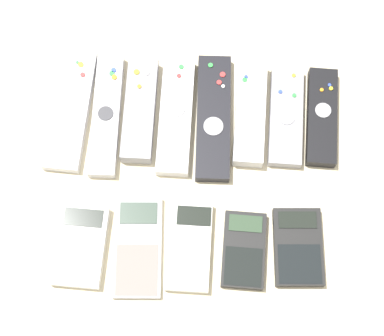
{
  "coord_description": "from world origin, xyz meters",
  "views": [
    {
      "loc": [
        0.01,
        -0.28,
        0.94
      ],
      "look_at": [
        0.0,
        0.03,
        0.01
      ],
      "focal_mm": 60.0,
      "sensor_mm": 36.0,
      "label": 1
    }
  ],
  "objects_px": {
    "calculator_0": "(80,246)",
    "calculator_3": "(244,250)",
    "remote_5": "(250,113)",
    "remote_1": "(106,115)",
    "remote_4": "(213,117)",
    "calculator_2": "(192,247)",
    "remote_0": "(71,110)",
    "remote_6": "(286,117)",
    "calculator_4": "(298,247)",
    "remote_2": "(140,110)",
    "remote_7": "(322,117)",
    "calculator_1": "(138,247)",
    "remote_3": "(176,116)"
  },
  "relations": [
    {
      "from": "calculator_0",
      "to": "calculator_3",
      "type": "height_order",
      "value": "calculator_0"
    },
    {
      "from": "remote_5",
      "to": "calculator_3",
      "type": "height_order",
      "value": "remote_5"
    },
    {
      "from": "remote_1",
      "to": "remote_4",
      "type": "xyz_separation_m",
      "value": [
        0.17,
        0.0,
        0.0
      ]
    },
    {
      "from": "remote_5",
      "to": "calculator_0",
      "type": "relative_size",
      "value": 1.38
    },
    {
      "from": "calculator_0",
      "to": "calculator_2",
      "type": "height_order",
      "value": "same"
    },
    {
      "from": "remote_0",
      "to": "remote_6",
      "type": "distance_m",
      "value": 0.34
    },
    {
      "from": "calculator_4",
      "to": "remote_2",
      "type": "bearing_deg",
      "value": 137.62
    },
    {
      "from": "calculator_2",
      "to": "calculator_3",
      "type": "relative_size",
      "value": 1.16
    },
    {
      "from": "remote_1",
      "to": "calculator_0",
      "type": "relative_size",
      "value": 1.64
    },
    {
      "from": "remote_1",
      "to": "calculator_4",
      "type": "relative_size",
      "value": 1.74
    },
    {
      "from": "remote_1",
      "to": "remote_4",
      "type": "distance_m",
      "value": 0.17
    },
    {
      "from": "remote_0",
      "to": "remote_2",
      "type": "relative_size",
      "value": 1.2
    },
    {
      "from": "remote_7",
      "to": "remote_2",
      "type": "bearing_deg",
      "value": -177.52
    },
    {
      "from": "remote_2",
      "to": "calculator_2",
      "type": "relative_size",
      "value": 1.29
    },
    {
      "from": "remote_5",
      "to": "calculator_3",
      "type": "bearing_deg",
      "value": -89.68
    },
    {
      "from": "remote_7",
      "to": "calculator_4",
      "type": "distance_m",
      "value": 0.21
    },
    {
      "from": "calculator_1",
      "to": "calculator_3",
      "type": "height_order",
      "value": "calculator_3"
    },
    {
      "from": "remote_7",
      "to": "calculator_3",
      "type": "distance_m",
      "value": 0.25
    },
    {
      "from": "remote_5",
      "to": "remote_6",
      "type": "bearing_deg",
      "value": -0.19
    },
    {
      "from": "calculator_2",
      "to": "calculator_3",
      "type": "distance_m",
      "value": 0.08
    },
    {
      "from": "remote_1",
      "to": "remote_0",
      "type": "bearing_deg",
      "value": 173.06
    },
    {
      "from": "calculator_1",
      "to": "calculator_4",
      "type": "distance_m",
      "value": 0.24
    },
    {
      "from": "remote_0",
      "to": "calculator_0",
      "type": "xyz_separation_m",
      "value": [
        0.04,
        -0.22,
        0.0
      ]
    },
    {
      "from": "calculator_1",
      "to": "calculator_2",
      "type": "height_order",
      "value": "calculator_2"
    },
    {
      "from": "remote_3",
      "to": "calculator_1",
      "type": "height_order",
      "value": "remote_3"
    },
    {
      "from": "calculator_1",
      "to": "calculator_3",
      "type": "bearing_deg",
      "value": -1.41
    },
    {
      "from": "remote_1",
      "to": "remote_7",
      "type": "distance_m",
      "value": 0.34
    },
    {
      "from": "remote_7",
      "to": "calculator_0",
      "type": "distance_m",
      "value": 0.42
    },
    {
      "from": "remote_2",
      "to": "remote_6",
      "type": "height_order",
      "value": "remote_2"
    },
    {
      "from": "remote_3",
      "to": "calculator_1",
      "type": "distance_m",
      "value": 0.22
    },
    {
      "from": "remote_4",
      "to": "calculator_3",
      "type": "relative_size",
      "value": 1.81
    },
    {
      "from": "remote_2",
      "to": "calculator_1",
      "type": "height_order",
      "value": "remote_2"
    },
    {
      "from": "remote_1",
      "to": "calculator_3",
      "type": "relative_size",
      "value": 1.78
    },
    {
      "from": "remote_5",
      "to": "remote_4",
      "type": "bearing_deg",
      "value": -169.96
    },
    {
      "from": "remote_5",
      "to": "calculator_4",
      "type": "xyz_separation_m",
      "value": [
        0.07,
        -0.21,
        -0.0
      ]
    },
    {
      "from": "remote_4",
      "to": "remote_7",
      "type": "relative_size",
      "value": 1.28
    },
    {
      "from": "calculator_1",
      "to": "remote_0",
      "type": "bearing_deg",
      "value": 117.16
    },
    {
      "from": "remote_4",
      "to": "remote_5",
      "type": "distance_m",
      "value": 0.06
    },
    {
      "from": "remote_1",
      "to": "calculator_4",
      "type": "xyz_separation_m",
      "value": [
        0.3,
        -0.2,
        -0.0
      ]
    },
    {
      "from": "calculator_0",
      "to": "calculator_3",
      "type": "relative_size",
      "value": 1.08
    },
    {
      "from": "remote_4",
      "to": "calculator_1",
      "type": "relative_size",
      "value": 1.37
    },
    {
      "from": "calculator_0",
      "to": "calculator_3",
      "type": "bearing_deg",
      "value": 3.85
    },
    {
      "from": "remote_7",
      "to": "calculator_1",
      "type": "xyz_separation_m",
      "value": [
        -0.28,
        -0.22,
        -0.0
      ]
    },
    {
      "from": "remote_6",
      "to": "calculator_1",
      "type": "height_order",
      "value": "remote_6"
    },
    {
      "from": "remote_6",
      "to": "calculator_1",
      "type": "xyz_separation_m",
      "value": [
        -0.22,
        -0.22,
        -0.0
      ]
    },
    {
      "from": "calculator_2",
      "to": "calculator_4",
      "type": "height_order",
      "value": "calculator_2"
    },
    {
      "from": "remote_4",
      "to": "calculator_2",
      "type": "height_order",
      "value": "remote_4"
    },
    {
      "from": "remote_1",
      "to": "calculator_1",
      "type": "height_order",
      "value": "remote_1"
    },
    {
      "from": "remote_3",
      "to": "remote_4",
      "type": "bearing_deg",
      "value": 0.89
    },
    {
      "from": "remote_0",
      "to": "remote_7",
      "type": "distance_m",
      "value": 0.4
    }
  ]
}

